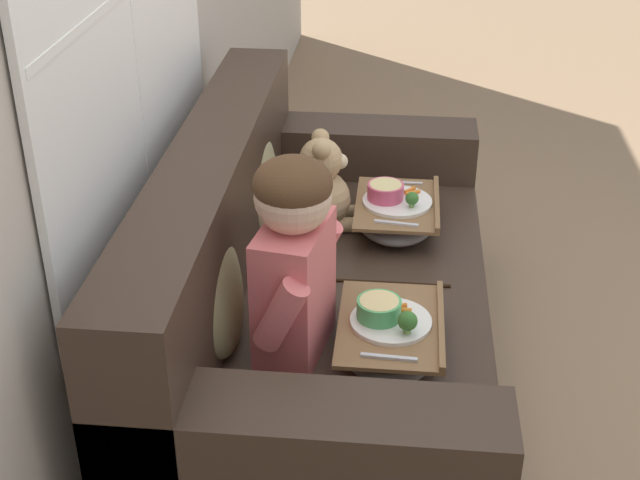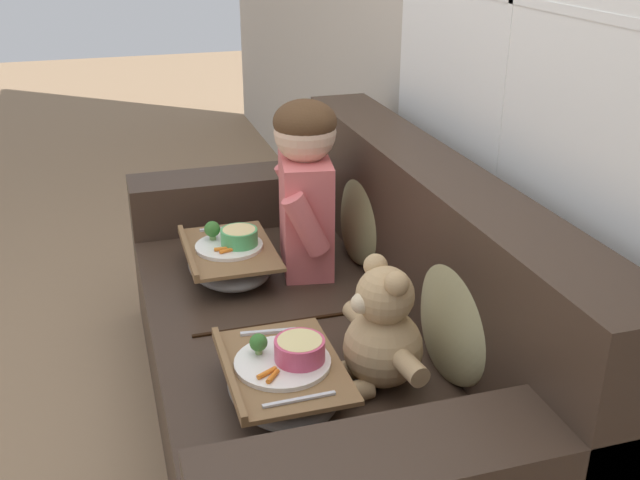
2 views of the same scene
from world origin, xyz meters
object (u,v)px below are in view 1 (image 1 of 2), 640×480
at_px(child_figure, 294,249).
at_px(teddy_bear, 322,188).
at_px(throw_pillow_behind_child, 214,286).
at_px(lap_tray_teddy, 396,213).
at_px(throw_pillow_behind_teddy, 257,174).
at_px(couch, 311,306).
at_px(lap_tray_child, 390,335).

relative_size(child_figure, teddy_bear, 1.57).
bearing_deg(throw_pillow_behind_child, child_figure, -90.05).
xyz_separation_m(child_figure, lap_tray_teddy, (0.71, -0.26, -0.25)).
distance_m(throw_pillow_behind_child, child_figure, 0.25).
height_order(throw_pillow_behind_teddy, teddy_bear, throw_pillow_behind_teddy).
xyz_separation_m(throw_pillow_behind_child, throw_pillow_behind_teddy, (0.71, 0.00, 0.00)).
bearing_deg(throw_pillow_behind_teddy, couch, -148.51).
relative_size(throw_pillow_behind_teddy, lap_tray_teddy, 1.08).
xyz_separation_m(couch, lap_tray_child, (-0.36, -0.26, 0.16)).
bearing_deg(child_figure, lap_tray_child, -90.02).
relative_size(throw_pillow_behind_child, child_figure, 0.72).
relative_size(couch, lap_tray_child, 4.61).
bearing_deg(teddy_bear, throw_pillow_behind_teddy, 90.16).
xyz_separation_m(child_figure, teddy_bear, (0.71, -0.00, -0.17)).
relative_size(teddy_bear, lap_tray_child, 0.90).
height_order(throw_pillow_behind_child, child_figure, child_figure).
xyz_separation_m(throw_pillow_behind_teddy, child_figure, (-0.71, -0.22, 0.13)).
bearing_deg(lap_tray_teddy, lap_tray_child, -179.92).
bearing_deg(throw_pillow_behind_child, teddy_bear, -17.15).
bearing_deg(lap_tray_teddy, couch, 144.49).
distance_m(couch, throw_pillow_behind_teddy, 0.51).
bearing_deg(throw_pillow_behind_teddy, lap_tray_child, -146.40).
distance_m(couch, teddy_bear, 0.43).
bearing_deg(lap_tray_teddy, throw_pillow_behind_child, 146.45).
bearing_deg(child_figure, lap_tray_teddy, -19.77).
distance_m(throw_pillow_behind_teddy, lap_tray_child, 0.87).
height_order(child_figure, lap_tray_teddy, child_figure).
relative_size(couch, throw_pillow_behind_teddy, 4.42).
relative_size(throw_pillow_behind_teddy, lap_tray_child, 1.04).
bearing_deg(child_figure, throw_pillow_behind_teddy, 16.89).
distance_m(child_figure, teddy_bear, 0.73).
height_order(teddy_bear, lap_tray_child, teddy_bear).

